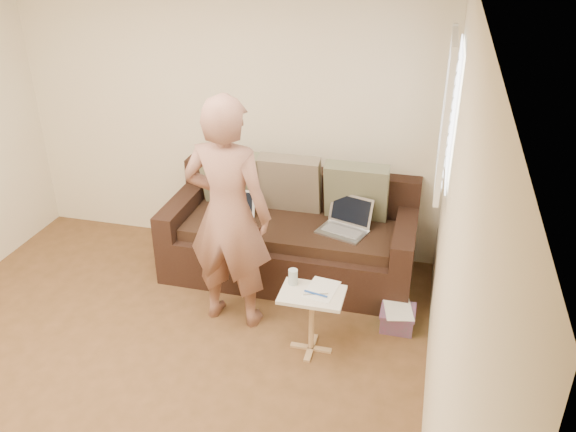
% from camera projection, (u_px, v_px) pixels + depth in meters
% --- Properties ---
extents(floor, '(4.50, 4.50, 0.00)m').
position_uv_depth(floor, '(127.00, 393.00, 4.11)').
color(floor, '#523A1E').
rests_on(floor, ground).
extents(wall_back, '(4.00, 0.00, 4.00)m').
position_uv_depth(wall_back, '(226.00, 115.00, 5.45)').
color(wall_back, beige).
rests_on(wall_back, ground).
extents(wall_right, '(0.00, 4.50, 4.50)m').
position_uv_depth(wall_right, '(446.00, 272.00, 3.08)').
color(wall_right, beige).
rests_on(wall_right, ground).
extents(window_blinds, '(0.12, 0.88, 1.08)m').
position_uv_depth(window_blinds, '(449.00, 112.00, 4.20)').
color(window_blinds, white).
rests_on(window_blinds, wall_right).
extents(sofa, '(2.20, 0.95, 0.85)m').
position_uv_depth(sofa, '(290.00, 232.00, 5.29)').
color(sofa, black).
rests_on(sofa, ground).
extents(pillow_left, '(0.55, 0.29, 0.57)m').
position_uv_depth(pillow_left, '(232.00, 178.00, 5.44)').
color(pillow_left, '#656C50').
rests_on(pillow_left, sofa).
extents(pillow_mid, '(0.55, 0.27, 0.57)m').
position_uv_depth(pillow_mid, '(290.00, 184.00, 5.33)').
color(pillow_mid, '#6E614F').
rests_on(pillow_mid, sofa).
extents(pillow_right, '(0.55, 0.28, 0.57)m').
position_uv_depth(pillow_right, '(356.00, 192.00, 5.17)').
color(pillow_right, '#656C50').
rests_on(pillow_right, sofa).
extents(laptop_silver, '(0.47, 0.40, 0.27)m').
position_uv_depth(laptop_silver, '(342.00, 232.00, 5.08)').
color(laptop_silver, '#B7BABC').
rests_on(laptop_silver, sofa).
extents(laptop_white, '(0.37, 0.27, 0.26)m').
position_uv_depth(laptop_white, '(231.00, 223.00, 5.24)').
color(laptop_white, white).
rests_on(laptop_white, sofa).
extents(person, '(0.71, 0.51, 1.88)m').
position_uv_depth(person, '(228.00, 215.00, 4.46)').
color(person, brown).
rests_on(person, ground).
extents(side_table, '(0.46, 0.33, 0.51)m').
position_uv_depth(side_table, '(311.00, 322.00, 4.40)').
color(side_table, silver).
rests_on(side_table, ground).
extents(drinking_glass, '(0.07, 0.07, 0.12)m').
position_uv_depth(drinking_glass, '(293.00, 277.00, 4.37)').
color(drinking_glass, silver).
rests_on(drinking_glass, side_table).
extents(scissors, '(0.19, 0.11, 0.02)m').
position_uv_depth(scissors, '(316.00, 294.00, 4.26)').
color(scissors, silver).
rests_on(scissors, side_table).
extents(paper_on_table, '(0.25, 0.33, 0.00)m').
position_uv_depth(paper_on_table, '(321.00, 289.00, 4.32)').
color(paper_on_table, white).
rests_on(paper_on_table, side_table).
extents(striped_box, '(0.27, 0.27, 0.17)m').
position_uv_depth(striped_box, '(397.00, 318.00, 4.72)').
color(striped_box, '#B91B7C').
rests_on(striped_box, ground).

